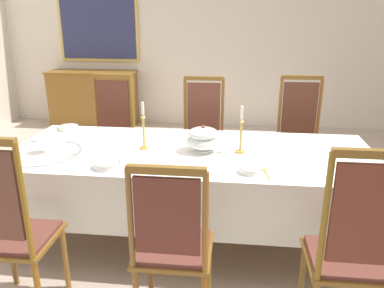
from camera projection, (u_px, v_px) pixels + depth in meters
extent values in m
cube|color=#BAA797|center=(195.00, 222.00, 3.53)|extent=(7.03, 6.48, 0.04)
cube|color=silver|center=(218.00, 24.00, 6.07)|extent=(7.03, 0.08, 3.28)
cylinder|color=brown|center=(10.00, 217.00, 2.83)|extent=(0.07, 0.07, 0.75)
cylinder|color=brown|center=(377.00, 239.00, 2.55)|extent=(0.07, 0.07, 0.75)
cylinder|color=brown|center=(63.00, 169.00, 3.68)|extent=(0.07, 0.07, 0.75)
cylinder|color=brown|center=(342.00, 182.00, 3.41)|extent=(0.07, 0.07, 0.75)
cube|color=brown|center=(192.00, 160.00, 3.01)|extent=(2.67, 0.99, 0.08)
cube|color=brown|center=(192.00, 153.00, 2.99)|extent=(2.79, 1.11, 0.03)
cube|color=white|center=(192.00, 151.00, 2.99)|extent=(2.81, 1.13, 0.00)
cube|color=white|center=(182.00, 211.00, 2.54)|extent=(2.81, 0.00, 0.44)
cube|color=white|center=(198.00, 153.00, 3.58)|extent=(2.81, 0.00, 0.44)
cube|color=white|center=(26.00, 169.00, 3.21)|extent=(0.00, 1.13, 0.44)
cube|color=white|center=(375.00, 186.00, 2.91)|extent=(0.00, 1.13, 0.44)
cylinder|color=brown|center=(12.00, 255.00, 2.61)|extent=(0.04, 0.04, 0.48)
cylinder|color=brown|center=(65.00, 259.00, 2.57)|extent=(0.04, 0.04, 0.48)
cube|color=brown|center=(19.00, 239.00, 2.34)|extent=(0.44, 0.42, 0.03)
cube|color=brown|center=(18.00, 236.00, 2.34)|extent=(0.40, 0.38, 0.02)
cylinder|color=brown|center=(24.00, 204.00, 2.03)|extent=(0.03, 0.03, 0.68)
cylinder|color=brown|center=(125.00, 174.00, 3.92)|extent=(0.04, 0.04, 0.48)
cylinder|color=brown|center=(89.00, 173.00, 3.96)|extent=(0.04, 0.04, 0.48)
cylinder|color=brown|center=(134.00, 162.00, 4.26)|extent=(0.04, 0.04, 0.48)
cylinder|color=brown|center=(101.00, 160.00, 4.30)|extent=(0.04, 0.04, 0.48)
cube|color=brown|center=(110.00, 145.00, 4.03)|extent=(0.44, 0.42, 0.03)
cube|color=brown|center=(110.00, 143.00, 4.02)|extent=(0.40, 0.38, 0.02)
cylinder|color=brown|center=(132.00, 108.00, 4.07)|extent=(0.03, 0.03, 0.68)
cylinder|color=brown|center=(96.00, 107.00, 4.11)|extent=(0.03, 0.03, 0.68)
cube|color=brown|center=(114.00, 105.00, 4.08)|extent=(0.34, 0.02, 0.51)
cube|color=brown|center=(112.00, 76.00, 3.98)|extent=(0.40, 0.04, 0.04)
cylinder|color=brown|center=(150.00, 265.00, 2.51)|extent=(0.04, 0.04, 0.48)
cylinder|color=brown|center=(208.00, 269.00, 2.47)|extent=(0.04, 0.04, 0.48)
cube|color=brown|center=(174.00, 250.00, 2.24)|extent=(0.44, 0.42, 0.03)
cube|color=brown|center=(174.00, 246.00, 2.23)|extent=(0.40, 0.38, 0.02)
cylinder|color=brown|center=(130.00, 219.00, 1.99)|extent=(0.03, 0.03, 0.57)
cylinder|color=brown|center=(205.00, 224.00, 1.94)|extent=(0.03, 0.03, 0.57)
cube|color=brown|center=(167.00, 217.00, 1.96)|extent=(0.34, 0.02, 0.43)
cube|color=brown|center=(166.00, 170.00, 1.87)|extent=(0.40, 0.04, 0.04)
cylinder|color=brown|center=(219.00, 179.00, 3.81)|extent=(0.04, 0.04, 0.48)
cylinder|color=brown|center=(181.00, 177.00, 3.85)|extent=(0.04, 0.04, 0.48)
cylinder|color=brown|center=(221.00, 165.00, 4.15)|extent=(0.04, 0.04, 0.48)
cylinder|color=brown|center=(186.00, 164.00, 4.19)|extent=(0.04, 0.04, 0.48)
cube|color=brown|center=(202.00, 148.00, 3.92)|extent=(0.44, 0.42, 0.03)
cube|color=brown|center=(202.00, 146.00, 3.91)|extent=(0.40, 0.38, 0.02)
cylinder|color=brown|center=(223.00, 111.00, 3.97)|extent=(0.03, 0.03, 0.67)
cylinder|color=brown|center=(185.00, 110.00, 4.01)|extent=(0.03, 0.03, 0.67)
cube|color=brown|center=(204.00, 107.00, 3.98)|extent=(0.34, 0.02, 0.51)
cube|color=brown|center=(204.00, 78.00, 3.88)|extent=(0.40, 0.04, 0.04)
cylinder|color=brown|center=(302.00, 276.00, 2.41)|extent=(0.04, 0.04, 0.48)
cylinder|color=brown|center=(365.00, 280.00, 2.37)|extent=(0.04, 0.04, 0.48)
cube|color=brown|center=(346.00, 261.00, 2.14)|extent=(0.44, 0.42, 0.03)
cube|color=brown|center=(347.00, 258.00, 2.13)|extent=(0.40, 0.38, 0.02)
cylinder|color=brown|center=(324.00, 220.00, 1.86)|extent=(0.03, 0.03, 0.70)
cube|color=brown|center=(367.00, 216.00, 1.83)|extent=(0.34, 0.02, 0.53)
cube|color=brown|center=(378.00, 154.00, 1.73)|extent=(0.40, 0.04, 0.04)
cylinder|color=brown|center=(319.00, 183.00, 3.71)|extent=(0.04, 0.04, 0.48)
cylinder|color=brown|center=(279.00, 182.00, 3.75)|extent=(0.04, 0.04, 0.48)
cylinder|color=brown|center=(313.00, 169.00, 4.05)|extent=(0.04, 0.04, 0.48)
cylinder|color=brown|center=(276.00, 168.00, 4.09)|extent=(0.04, 0.04, 0.48)
cube|color=brown|center=(299.00, 152.00, 3.82)|extent=(0.44, 0.42, 0.03)
cube|color=brown|center=(299.00, 150.00, 3.81)|extent=(0.40, 0.38, 0.02)
cylinder|color=brown|center=(319.00, 113.00, 3.86)|extent=(0.03, 0.03, 0.70)
cylinder|color=brown|center=(280.00, 112.00, 3.90)|extent=(0.03, 0.03, 0.70)
cube|color=brown|center=(299.00, 109.00, 3.87)|extent=(0.34, 0.02, 0.53)
cube|color=brown|center=(302.00, 77.00, 3.77)|extent=(0.40, 0.04, 0.04)
cylinder|color=brown|center=(25.00, 193.00, 3.51)|extent=(0.04, 0.04, 0.48)
cylinder|color=brown|center=(1.00, 214.00, 3.15)|extent=(0.04, 0.04, 0.48)
cylinder|color=brown|center=(381.00, 212.00, 3.17)|extent=(0.04, 0.04, 0.48)
cylinder|color=silver|center=(203.00, 150.00, 2.97)|extent=(0.14, 0.14, 0.02)
ellipsoid|color=silver|center=(203.00, 142.00, 2.95)|extent=(0.26, 0.26, 0.12)
ellipsoid|color=silver|center=(203.00, 133.00, 2.93)|extent=(0.23, 0.23, 0.09)
sphere|color=brown|center=(203.00, 127.00, 2.91)|extent=(0.03, 0.03, 0.03)
cylinder|color=gold|center=(144.00, 148.00, 3.02)|extent=(0.07, 0.07, 0.02)
cylinder|color=gold|center=(144.00, 132.00, 2.98)|extent=(0.02, 0.02, 0.24)
cone|color=gold|center=(143.00, 116.00, 2.94)|extent=(0.04, 0.04, 0.02)
cylinder|color=silver|center=(143.00, 109.00, 2.92)|extent=(0.02, 0.02, 0.10)
cylinder|color=gold|center=(240.00, 152.00, 2.94)|extent=(0.07, 0.07, 0.02)
cylinder|color=gold|center=(241.00, 136.00, 2.90)|extent=(0.02, 0.02, 0.23)
cone|color=gold|center=(242.00, 121.00, 2.86)|extent=(0.04, 0.04, 0.02)
cylinder|color=silver|center=(242.00, 113.00, 2.84)|extent=(0.02, 0.02, 0.10)
cylinder|color=silver|center=(250.00, 170.00, 2.57)|extent=(0.15, 0.15, 0.04)
cylinder|color=silver|center=(250.00, 169.00, 2.57)|extent=(0.12, 0.12, 0.03)
torus|color=brown|center=(250.00, 168.00, 2.56)|extent=(0.15, 0.15, 0.01)
cylinder|color=silver|center=(69.00, 128.00, 3.52)|extent=(0.18, 0.18, 0.04)
cylinder|color=silver|center=(69.00, 127.00, 3.51)|extent=(0.15, 0.15, 0.03)
torus|color=brown|center=(69.00, 126.00, 3.51)|extent=(0.17, 0.17, 0.01)
cylinder|color=silver|center=(107.00, 165.00, 2.65)|extent=(0.19, 0.19, 0.04)
cylinder|color=silver|center=(107.00, 164.00, 2.65)|extent=(0.16, 0.16, 0.03)
torus|color=brown|center=(107.00, 162.00, 2.65)|extent=(0.18, 0.18, 0.01)
cube|color=gold|center=(268.00, 175.00, 2.53)|extent=(0.03, 0.14, 0.00)
ellipsoid|color=gold|center=(265.00, 170.00, 2.61)|extent=(0.03, 0.05, 0.01)
cube|color=gold|center=(55.00, 130.00, 3.50)|extent=(0.02, 0.14, 0.00)
ellipsoid|color=gold|center=(59.00, 127.00, 3.58)|extent=(0.03, 0.05, 0.01)
cube|color=brown|center=(94.00, 99.00, 6.38)|extent=(1.40, 0.44, 0.88)
cube|color=brown|center=(91.00, 72.00, 6.23)|extent=(1.44, 0.48, 0.02)
cube|color=brown|center=(118.00, 97.00, 6.55)|extent=(0.59, 0.01, 0.70)
cube|color=brown|center=(79.00, 96.00, 6.63)|extent=(0.59, 0.01, 0.70)
cube|color=#D1B251|center=(98.00, 17.00, 6.20)|extent=(1.32, 0.04, 1.38)
cube|color=navy|center=(97.00, 17.00, 6.18)|extent=(1.24, 0.01, 1.30)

